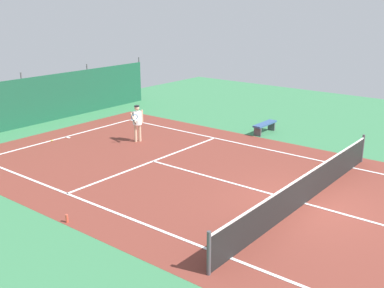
{
  "coord_description": "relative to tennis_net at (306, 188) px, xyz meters",
  "views": [
    {
      "loc": [
        -12.59,
        -5.52,
        6.02
      ],
      "look_at": [
        0.47,
        4.83,
        0.9
      ],
      "focal_mm": 43.71,
      "sensor_mm": 36.0,
      "label": 1
    }
  ],
  "objects": [
    {
      "name": "ground_plane",
      "position": [
        0.0,
        0.0,
        -0.51
      ],
      "size": [
        36.0,
        36.0,
        0.0
      ],
      "primitive_type": "plane",
      "color": "#387A4C"
    },
    {
      "name": "court_surface",
      "position": [
        0.0,
        0.0,
        -0.51
      ],
      "size": [
        11.02,
        26.6,
        0.01
      ],
      "color": "brown",
      "rests_on": "ground"
    },
    {
      "name": "tennis_net",
      "position": [
        0.0,
        0.0,
        0.0
      ],
      "size": [
        10.12,
        0.1,
        1.1
      ],
      "color": "black",
      "rests_on": "ground"
    },
    {
      "name": "back_fence",
      "position": [
        -0.0,
        15.5,
        0.16
      ],
      "size": [
        16.3,
        0.98,
        2.7
      ],
      "color": "#195138",
      "rests_on": "ground"
    },
    {
      "name": "tennis_player",
      "position": [
        1.55,
        8.77,
        0.45
      ],
      "size": [
        0.85,
        0.64,
        1.64
      ],
      "rotation": [
        0.0,
        0.0,
        2.71
      ],
      "color": "#D8AD8C",
      "rests_on": "ground"
    },
    {
      "name": "tennis_ball_near_player",
      "position": [
        -0.81,
        11.81,
        -0.48
      ],
      "size": [
        0.07,
        0.07,
        0.07
      ],
      "primitive_type": "sphere",
      "color": "#CCDB33",
      "rests_on": "ground"
    },
    {
      "name": "courtside_bench",
      "position": [
        6.31,
        5.05,
        -0.14
      ],
      "size": [
        1.6,
        0.4,
        0.49
      ],
      "color": "#335184",
      "rests_on": "ground"
    },
    {
      "name": "water_bottle",
      "position": [
        -5.38,
        4.72,
        -0.39
      ],
      "size": [
        0.08,
        0.08,
        0.24
      ],
      "primitive_type": "cylinder",
      "color": "#D84C38",
      "rests_on": "ground"
    }
  ]
}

